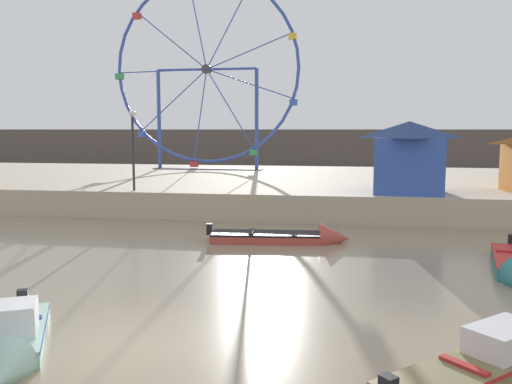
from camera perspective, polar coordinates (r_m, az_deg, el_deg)
name	(u,v)px	position (r m, az deg, el deg)	size (l,w,h in m)	color
ground_plane	(136,347)	(11.78, -12.55, -15.60)	(240.00, 240.00, 0.00)	gray
quay_promenade	(281,186)	(35.67, 2.68, 0.59)	(110.00, 20.45, 1.35)	#B7A88E
distant_town_skyline	(309,149)	(61.37, 5.57, 4.52)	(140.00, 3.00, 4.40)	#564C47
motorboat_olive_wood	(512,356)	(11.29, 25.39, -15.38)	(4.96, 4.76, 1.22)	olive
motorboat_seafoam	(10,343)	(11.96, -24.45, -14.29)	(2.78, 3.96, 1.36)	#93BCAD
motorboat_faded_red	(293,237)	(21.40, 3.92, -4.77)	(5.67, 1.74, 1.20)	#B24238
ferris_wheel_blue_frame	(207,72)	(42.07, -5.22, 12.46)	(14.36, 1.20, 14.68)	#334CA8
carnival_booth_blue_tent	(409,156)	(27.37, 15.77, 3.70)	(3.80, 4.12, 3.46)	#3356B7
promenade_lamp_near	(133,139)	(27.84, -12.84, 5.51)	(0.32, 0.32, 4.01)	#2D2D33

